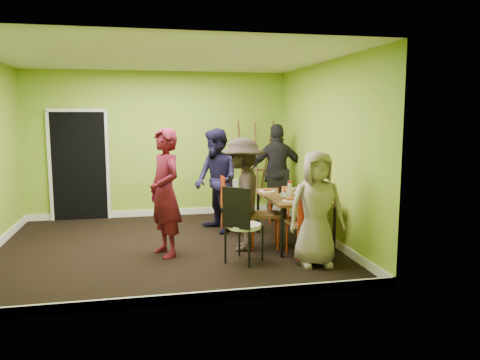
# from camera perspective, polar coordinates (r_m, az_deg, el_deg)

# --- Properties ---
(ground) EXTENTS (5.00, 5.00, 0.00)m
(ground) POSITION_cam_1_polar(r_m,az_deg,el_deg) (7.24, -8.87, -7.99)
(ground) COLOR black
(ground) RESTS_ON ground
(room_walls) EXTENTS (5.04, 4.54, 2.82)m
(room_walls) POSITION_cam_1_polar(r_m,az_deg,el_deg) (7.08, -9.25, -0.19)
(room_walls) COLOR #8FAD2C
(room_walls) RESTS_ON ground
(dining_table) EXTENTS (0.90, 1.50, 0.75)m
(dining_table) POSITION_cam_1_polar(r_m,az_deg,el_deg) (7.26, 6.53, -2.27)
(dining_table) COLOR black
(dining_table) RESTS_ON ground
(chair_left_far) EXTENTS (0.41, 0.40, 0.97)m
(chair_left_far) POSITION_cam_1_polar(r_m,az_deg,el_deg) (7.78, -1.35, -2.64)
(chair_left_far) COLOR red
(chair_left_far) RESTS_ON ground
(chair_left_near) EXTENTS (0.51, 0.51, 1.07)m
(chair_left_near) POSITION_cam_1_polar(r_m,az_deg,el_deg) (7.00, 2.29, -3.40)
(chair_left_near) COLOR red
(chair_left_near) RESTS_ON ground
(chair_back_end) EXTENTS (0.48, 0.54, 0.98)m
(chair_back_end) POSITION_cam_1_polar(r_m,az_deg,el_deg) (8.64, 4.68, -0.61)
(chair_back_end) COLOR red
(chair_back_end) RESTS_ON ground
(chair_front_end) EXTENTS (0.48, 0.48, 1.05)m
(chair_front_end) POSITION_cam_1_polar(r_m,az_deg,el_deg) (6.50, 8.25, -4.49)
(chair_front_end) COLOR red
(chair_front_end) RESTS_ON ground
(chair_bentwood) EXTENTS (0.58, 0.58, 1.05)m
(chair_bentwood) POSITION_cam_1_polar(r_m,az_deg,el_deg) (6.23, 0.17, -5.03)
(chair_bentwood) COLOR black
(chair_bentwood) RESTS_ON ground
(easel) EXTENTS (0.75, 0.71, 1.87)m
(easel) POSITION_cam_1_polar(r_m,az_deg,el_deg) (9.30, 1.76, 1.47)
(easel) COLOR brown
(easel) RESTS_ON ground
(plate_near_left) EXTENTS (0.27, 0.27, 0.01)m
(plate_near_left) POSITION_cam_1_polar(r_m,az_deg,el_deg) (7.56, 3.30, -1.36)
(plate_near_left) COLOR white
(plate_near_left) RESTS_ON dining_table
(plate_near_right) EXTENTS (0.22, 0.22, 0.01)m
(plate_near_right) POSITION_cam_1_polar(r_m,az_deg,el_deg) (6.77, 6.13, -2.50)
(plate_near_right) COLOR white
(plate_near_right) RESTS_ON dining_table
(plate_far_back) EXTENTS (0.27, 0.27, 0.01)m
(plate_far_back) POSITION_cam_1_polar(r_m,az_deg,el_deg) (7.79, 5.66, -1.11)
(plate_far_back) COLOR white
(plate_far_back) RESTS_ON dining_table
(plate_far_front) EXTENTS (0.23, 0.23, 0.01)m
(plate_far_front) POSITION_cam_1_polar(r_m,az_deg,el_deg) (6.74, 7.79, -2.57)
(plate_far_front) COLOR white
(plate_far_front) RESTS_ON dining_table
(plate_wall_back) EXTENTS (0.24, 0.24, 0.01)m
(plate_wall_back) POSITION_cam_1_polar(r_m,az_deg,el_deg) (7.45, 7.52, -1.55)
(plate_wall_back) COLOR white
(plate_wall_back) RESTS_ON dining_table
(plate_wall_front) EXTENTS (0.25, 0.25, 0.01)m
(plate_wall_front) POSITION_cam_1_polar(r_m,az_deg,el_deg) (7.21, 8.58, -1.89)
(plate_wall_front) COLOR white
(plate_wall_front) RESTS_ON dining_table
(thermos) EXTENTS (0.06, 0.06, 0.20)m
(thermos) POSITION_cam_1_polar(r_m,az_deg,el_deg) (7.16, 6.08, -1.16)
(thermos) COLOR white
(thermos) RESTS_ON dining_table
(blue_bottle) EXTENTS (0.08, 0.08, 0.19)m
(blue_bottle) POSITION_cam_1_polar(r_m,az_deg,el_deg) (6.93, 8.89, -1.55)
(blue_bottle) COLOR #164DAA
(blue_bottle) RESTS_ON dining_table
(orange_bottle) EXTENTS (0.04, 0.04, 0.08)m
(orange_bottle) POSITION_cam_1_polar(r_m,az_deg,el_deg) (7.37, 5.46, -1.37)
(orange_bottle) COLOR red
(orange_bottle) RESTS_ON dining_table
(glass_mid) EXTENTS (0.06, 0.06, 0.10)m
(glass_mid) POSITION_cam_1_polar(r_m,az_deg,el_deg) (7.42, 4.90, -1.23)
(glass_mid) COLOR black
(glass_mid) RESTS_ON dining_table
(glass_back) EXTENTS (0.06, 0.06, 0.09)m
(glass_back) POSITION_cam_1_polar(r_m,az_deg,el_deg) (7.61, 6.05, -1.02)
(glass_back) COLOR black
(glass_back) RESTS_ON dining_table
(glass_front) EXTENTS (0.07, 0.07, 0.10)m
(glass_front) POSITION_cam_1_polar(r_m,az_deg,el_deg) (6.83, 8.43, -2.09)
(glass_front) COLOR black
(glass_front) RESTS_ON dining_table
(cup_a) EXTENTS (0.11, 0.11, 0.09)m
(cup_a) POSITION_cam_1_polar(r_m,az_deg,el_deg) (6.93, 5.40, -1.91)
(cup_a) COLOR white
(cup_a) RESTS_ON dining_table
(cup_b) EXTENTS (0.11, 0.11, 0.10)m
(cup_b) POSITION_cam_1_polar(r_m,az_deg,el_deg) (7.37, 7.18, -1.30)
(cup_b) COLOR white
(cup_b) RESTS_ON dining_table
(person_standing) EXTENTS (0.65, 0.77, 1.80)m
(person_standing) POSITION_cam_1_polar(r_m,az_deg,el_deg) (6.62, -9.12, -1.55)
(person_standing) COLOR #5B0F22
(person_standing) RESTS_ON ground
(person_left_far) EXTENTS (0.91, 1.03, 1.76)m
(person_left_far) POSITION_cam_1_polar(r_m,az_deg,el_deg) (7.87, -2.89, -0.07)
(person_left_far) COLOR black
(person_left_far) RESTS_ON ground
(person_left_near) EXTENTS (0.92, 1.21, 1.66)m
(person_left_near) POSITION_cam_1_polar(r_m,az_deg,el_deg) (6.83, 0.31, -1.73)
(person_left_near) COLOR black
(person_left_near) RESTS_ON ground
(person_back_end) EXTENTS (1.10, 0.53, 1.81)m
(person_back_end) POSITION_cam_1_polar(r_m,az_deg,el_deg) (8.78, 4.60, 0.93)
(person_back_end) COLOR black
(person_back_end) RESTS_ON ground
(person_front_end) EXTENTS (0.77, 0.53, 1.53)m
(person_front_end) POSITION_cam_1_polar(r_m,az_deg,el_deg) (6.21, 9.31, -3.46)
(person_front_end) COLOR gray
(person_front_end) RESTS_ON ground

